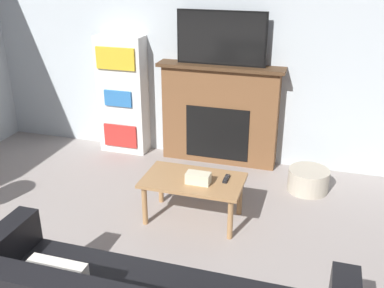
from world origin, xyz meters
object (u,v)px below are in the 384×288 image
Objects in this scene: coffee_table at (193,185)px; storage_basket at (308,180)px; tv at (221,38)px; bookshelf at (123,95)px; fireplace at (220,114)px.

storage_basket is at bearing 41.37° from coffee_table.
storage_basket is (1.10, -0.44, -1.37)m from tv.
tv is 1.09× the size of coffee_table.
tv is 1.45m from bookshelf.
fireplace is 1.37m from coffee_table.
coffee_table is 2.16× the size of storage_basket.
coffee_table is at bearing -45.41° from bookshelf.
storage_basket is at bearing -22.60° from fireplace.
tv reaches higher than fireplace.
coffee_table is 0.64× the size of bookshelf.
bookshelf is 2.44m from storage_basket.
bookshelf is (-1.23, -0.02, 0.13)m from fireplace.
fireplace reaches higher than coffee_table.
fireplace is 3.40× the size of storage_basket.
tv is 0.69× the size of bookshelf.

